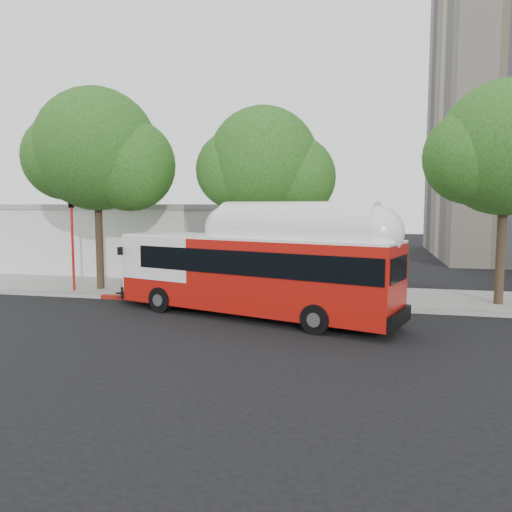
{
  "coord_description": "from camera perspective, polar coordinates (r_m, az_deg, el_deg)",
  "views": [
    {
      "loc": [
        3.81,
        -16.23,
        4.2
      ],
      "look_at": [
        -0.64,
        3.0,
        2.18
      ],
      "focal_mm": 35.0,
      "sensor_mm": 36.0,
      "label": 1
    }
  ],
  "objects": [
    {
      "name": "street_tree_mid",
      "position": [
        22.78,
        1.86,
        10.12
      ],
      "size": [
        5.75,
        5.0,
        8.62
      ],
      "color": "#2D2116",
      "rests_on": "ground"
    },
    {
      "name": "curb_strip",
      "position": [
        20.9,
        2.27,
        -5.56
      ],
      "size": [
        60.0,
        0.3,
        0.15
      ],
      "primitive_type": "cube",
      "color": "gray",
      "rests_on": "ground"
    },
    {
      "name": "signal_pole",
      "position": [
        25.1,
        -20.22,
        0.95
      ],
      "size": [
        0.12,
        0.41,
        4.33
      ],
      "color": "red",
      "rests_on": "ground"
    },
    {
      "name": "street_tree_left",
      "position": [
        25.15,
        -16.75,
        11.07
      ],
      "size": [
        6.67,
        5.8,
        9.74
      ],
      "color": "#2D2116",
      "rests_on": "ground"
    },
    {
      "name": "ground",
      "position": [
        17.19,
        -0.19,
        -8.31
      ],
      "size": [
        120.0,
        120.0,
        0.0
      ],
      "primitive_type": "plane",
      "color": "black",
      "rests_on": "ground"
    },
    {
      "name": "sidewalk",
      "position": [
        23.42,
        3.46,
        -4.33
      ],
      "size": [
        60.0,
        5.0,
        0.15
      ],
      "primitive_type": "cube",
      "color": "gray",
      "rests_on": "ground"
    },
    {
      "name": "red_curb_segment",
      "position": [
        21.65,
        -5.59,
        -5.17
      ],
      "size": [
        10.0,
        0.32,
        0.16
      ],
      "primitive_type": "cube",
      "color": "maroon",
      "rests_on": "ground"
    },
    {
      "name": "low_commercial_bldg",
      "position": [
        35.15,
        -17.47,
        2.22
      ],
      "size": [
        16.2,
        10.2,
        4.25
      ],
      "color": "silver",
      "rests_on": "ground"
    },
    {
      "name": "transit_bus",
      "position": [
        18.62,
        -0.26,
        -2.12
      ],
      "size": [
        11.82,
        5.55,
        3.48
      ],
      "rotation": [
        0.0,
        0.0,
        -0.31
      ],
      "color": "#AB120B",
      "rests_on": "ground"
    }
  ]
}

